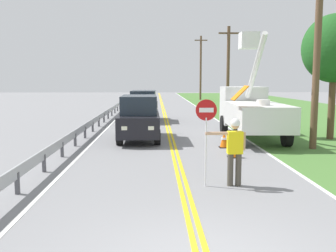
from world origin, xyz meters
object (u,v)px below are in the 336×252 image
at_px(utility_bucket_truck, 250,109).
at_px(utility_pole_mid, 228,67).
at_px(utility_pole_far, 201,67).
at_px(stop_sign_paddle, 206,123).
at_px(oncoming_suv_second, 144,106).
at_px(flagger_worker, 234,147).
at_px(traffic_cone_lead, 233,148).
at_px(utility_pole_near, 318,34).
at_px(roadside_tree_verge, 335,49).
at_px(oncoming_suv_nearest, 139,118).
at_px(traffic_cone_mid, 224,140).

height_order(utility_bucket_truck, utility_pole_mid, utility_pole_mid).
bearing_deg(utility_bucket_truck, utility_pole_far, 87.18).
xyz_separation_m(stop_sign_paddle, oncoming_suv_second, (-2.15, 16.22, -0.65)).
bearing_deg(utility_pole_far, oncoming_suv_second, -104.53).
height_order(flagger_worker, utility_pole_mid, utility_pole_mid).
relative_size(stop_sign_paddle, traffic_cone_lead, 3.33).
distance_m(oncoming_suv_second, utility_pole_near, 13.56).
bearing_deg(utility_bucket_truck, oncoming_suv_second, 125.52).
bearing_deg(roadside_tree_verge, utility_bucket_truck, 170.59).
bearing_deg(utility_pole_far, utility_bucket_truck, -92.82).
bearing_deg(stop_sign_paddle, roadside_tree_verge, 48.22).
bearing_deg(traffic_cone_lead, oncoming_suv_nearest, 130.54).
relative_size(utility_bucket_truck, roadside_tree_verge, 1.16).
bearing_deg(utility_pole_near, utility_bucket_truck, 120.27).
bearing_deg(utility_pole_mid, utility_pole_near, -90.00).
distance_m(utility_pole_mid, traffic_cone_lead, 21.05).
bearing_deg(utility_pole_far, traffic_cone_mid, -95.26).
distance_m(oncoming_suv_nearest, oncoming_suv_second, 8.26).
distance_m(oncoming_suv_nearest, roadside_tree_verge, 9.72).
xyz_separation_m(oncoming_suv_nearest, traffic_cone_mid, (3.64, -2.20, -0.72)).
relative_size(utility_pole_mid, traffic_cone_mid, 10.75).
height_order(oncoming_suv_second, traffic_cone_mid, oncoming_suv_second).
distance_m(stop_sign_paddle, utility_pole_far, 44.49).
bearing_deg(utility_pole_mid, oncoming_suv_second, -132.71).
relative_size(utility_pole_mid, roadside_tree_verge, 1.28).
distance_m(utility_bucket_truck, utility_pole_far, 35.75).
relative_size(traffic_cone_lead, traffic_cone_mid, 1.00).
distance_m(utility_pole_far, traffic_cone_lead, 40.75).
relative_size(utility_bucket_truck, traffic_cone_lead, 9.82).
bearing_deg(traffic_cone_lead, traffic_cone_mid, 89.22).
distance_m(utility_bucket_truck, traffic_cone_lead, 5.25).
bearing_deg(utility_pole_mid, traffic_cone_lead, -100.15).
xyz_separation_m(utility_bucket_truck, traffic_cone_lead, (-1.81, -4.81, -1.07)).
relative_size(oncoming_suv_nearest, utility_pole_near, 0.52).
distance_m(utility_pole_far, traffic_cone_mid, 38.74).
bearing_deg(traffic_cone_mid, traffic_cone_lead, -90.78).
relative_size(oncoming_suv_second, utility_pole_mid, 0.62).
distance_m(utility_bucket_truck, oncoming_suv_second, 9.43).
height_order(utility_bucket_truck, utility_pole_near, utility_pole_near).
relative_size(utility_bucket_truck, oncoming_suv_nearest, 1.49).
xyz_separation_m(utility_pole_mid, utility_pole_far, (-0.09, 19.95, 0.71)).
bearing_deg(oncoming_suv_nearest, oncoming_suv_second, 90.38).
bearing_deg(utility_pole_near, traffic_cone_mid, 174.00).
height_order(oncoming_suv_nearest, utility_pole_mid, utility_pole_mid).
distance_m(stop_sign_paddle, utility_bucket_truck, 9.17).
relative_size(stop_sign_paddle, utility_pole_near, 0.26).
bearing_deg(roadside_tree_verge, utility_pole_mid, 96.70).
relative_size(flagger_worker, stop_sign_paddle, 0.78).
xyz_separation_m(flagger_worker, oncoming_suv_nearest, (-2.87, 7.94, 0.01)).
bearing_deg(utility_pole_mid, oncoming_suv_nearest, -114.17).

